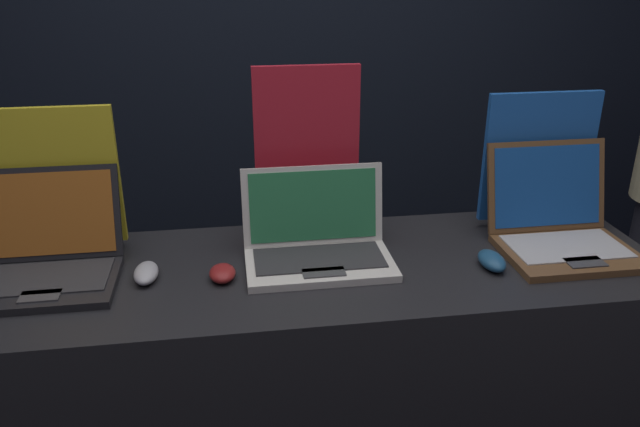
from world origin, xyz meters
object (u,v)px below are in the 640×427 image
(laptop_front, at_px, (51,256))
(promo_stand_middle, at_px, (308,155))
(promo_stand_front, at_px, (58,185))
(mouse_back, at_px, (492,261))
(laptop_middle, at_px, (318,241))
(laptop_back, at_px, (560,226))
(promo_stand_back, at_px, (538,163))
(mouse_front, at_px, (146,273))
(mouse_middle, at_px, (222,273))

(laptop_front, bearing_deg, promo_stand_middle, 15.65)
(promo_stand_front, bearing_deg, mouse_back, -13.78)
(promo_stand_front, relative_size, laptop_middle, 1.05)
(laptop_back, bearing_deg, promo_stand_front, 172.38)
(promo_stand_middle, bearing_deg, laptop_back, -17.47)
(laptop_middle, distance_m, promo_stand_back, 0.71)
(mouse_front, height_order, laptop_back, laptop_back)
(laptop_back, distance_m, mouse_back, 0.26)
(promo_stand_front, height_order, promo_stand_middle, promo_stand_middle)
(promo_stand_middle, bearing_deg, mouse_front, -151.94)
(laptop_back, bearing_deg, promo_stand_middle, 162.53)
(mouse_middle, height_order, promo_stand_back, promo_stand_back)
(promo_stand_front, distance_m, promo_stand_back, 1.37)
(promo_stand_back, bearing_deg, mouse_back, -131.82)
(promo_stand_middle, bearing_deg, laptop_front, -164.35)
(promo_stand_front, bearing_deg, promo_stand_middle, 2.68)
(mouse_front, xyz_separation_m, mouse_back, (0.90, -0.07, 0.00))
(laptop_back, relative_size, mouse_back, 3.10)
(mouse_front, relative_size, promo_stand_back, 0.29)
(laptop_middle, bearing_deg, mouse_front, -174.45)
(mouse_middle, distance_m, laptop_back, 0.95)
(mouse_middle, height_order, promo_stand_middle, promo_stand_middle)
(laptop_front, distance_m, laptop_back, 1.37)
(laptop_back, bearing_deg, promo_stand_back, 90.00)
(mouse_middle, bearing_deg, promo_stand_front, 150.87)
(laptop_back, bearing_deg, laptop_middle, 178.44)
(laptop_middle, bearing_deg, laptop_front, 179.63)
(laptop_middle, distance_m, mouse_middle, 0.27)
(laptop_front, xyz_separation_m, promo_stand_front, (-0.00, 0.16, 0.13))
(promo_stand_middle, relative_size, mouse_back, 4.28)
(laptop_front, distance_m, mouse_front, 0.24)
(promo_stand_front, height_order, laptop_middle, promo_stand_front)
(laptop_front, bearing_deg, mouse_back, -5.93)
(laptop_front, distance_m, promo_stand_front, 0.21)
(promo_stand_back, bearing_deg, promo_stand_front, 179.45)
(mouse_back, bearing_deg, promo_stand_middle, 145.27)
(promo_stand_middle, bearing_deg, promo_stand_front, -177.32)
(laptop_front, bearing_deg, promo_stand_back, 6.12)
(promo_stand_front, relative_size, promo_stand_back, 1.00)
(laptop_front, height_order, promo_stand_front, promo_stand_front)
(laptop_middle, relative_size, mouse_middle, 4.20)
(laptop_middle, height_order, mouse_back, laptop_middle)
(promo_stand_middle, bearing_deg, laptop_middle, -90.00)
(mouse_back, relative_size, promo_stand_back, 0.28)
(promo_stand_front, relative_size, mouse_back, 3.54)
(laptop_middle, height_order, promo_stand_middle, promo_stand_middle)
(mouse_middle, xyz_separation_m, laptop_back, (0.94, 0.06, 0.05))
(laptop_front, relative_size, mouse_middle, 3.56)
(laptop_middle, distance_m, laptop_back, 0.69)
(mouse_back, bearing_deg, promo_stand_front, 166.22)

